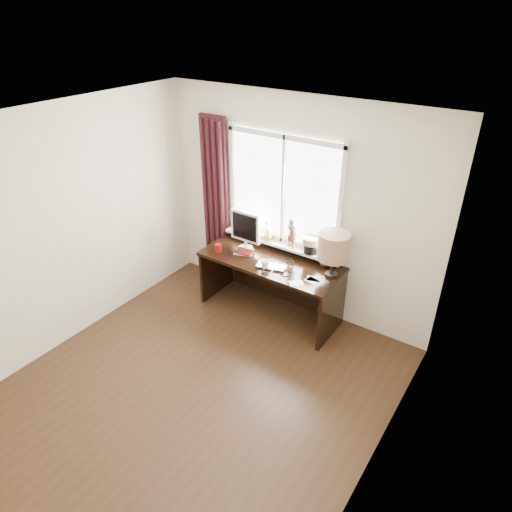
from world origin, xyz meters
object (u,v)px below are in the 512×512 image
Objects in this scene: mug at (265,264)px; desk at (275,274)px; table_lamp at (334,247)px; laptop at (271,267)px; monitor at (245,228)px; red_cup at (218,248)px.

mug reaches higher than desk.
table_lamp is (0.70, 0.27, 0.31)m from mug.
mug is 0.41m from desk.
laptop is 0.61m from monitor.
desk is 3.47× the size of monitor.
table_lamp is at bearing 21.46° from mug.
laptop is 3.20× the size of mug.
red_cup is at bearing -179.93° from mug.
desk is at bearing 179.42° from table_lamp.
table_lamp is (1.38, 0.27, 0.31)m from red_cup.
laptop reaches higher than desk.
red_cup is at bearing -156.06° from desk.
monitor is 0.94× the size of table_lamp.
monitor is at bearing -176.50° from desk.
monitor is at bearing 48.79° from red_cup.
mug is 0.57m from monitor.
red_cup is 0.06× the size of desk.
laptop is 0.08m from mug.
mug is (-0.05, -0.05, 0.04)m from laptop.
red_cup reaches higher than desk.
monitor is at bearing 150.55° from mug.
red_cup is 0.21× the size of monitor.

